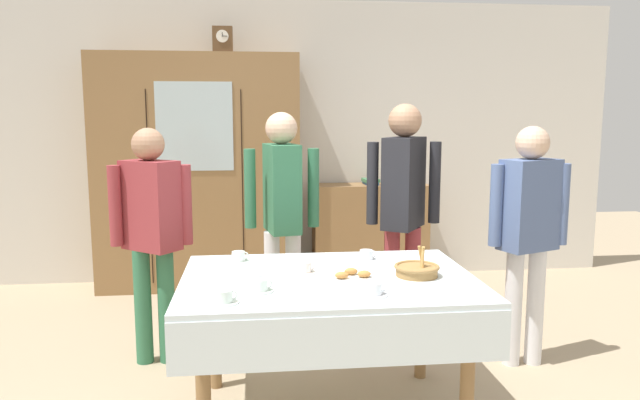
{
  "coord_description": "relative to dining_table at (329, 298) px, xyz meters",
  "views": [
    {
      "loc": [
        -0.38,
        -3.22,
        1.63
      ],
      "look_at": [
        0.0,
        0.2,
        1.13
      ],
      "focal_mm": 33.32,
      "sensor_mm": 36.0,
      "label": 1
    }
  ],
  "objects": [
    {
      "name": "tea_cup_mid_left",
      "position": [
        -0.48,
        0.39,
        0.13
      ],
      "size": [
        0.13,
        0.13,
        0.06
      ],
      "color": "silver",
      "rests_on": "dining_table"
    },
    {
      "name": "bread_basket",
      "position": [
        0.47,
        -0.01,
        0.14
      ],
      "size": [
        0.24,
        0.24,
        0.16
      ],
      "color": "#9E7542",
      "rests_on": "dining_table"
    },
    {
      "name": "tea_cup_center",
      "position": [
        0.17,
        -0.32,
        0.13
      ],
      "size": [
        0.13,
        0.13,
        0.06
      ],
      "color": "white",
      "rests_on": "dining_table"
    },
    {
      "name": "spoon_near_right",
      "position": [
        -0.38,
        0.07,
        0.11
      ],
      "size": [
        0.12,
        0.02,
        0.01
      ],
      "color": "silver",
      "rests_on": "dining_table"
    },
    {
      "name": "bookshelf_low",
      "position": [
        0.74,
        2.64,
        -0.2
      ],
      "size": [
        1.11,
        0.35,
        0.95
      ],
      "color": "olive",
      "rests_on": "ground"
    },
    {
      "name": "tea_cup_back_edge",
      "position": [
        -0.52,
        -0.36,
        0.13
      ],
      "size": [
        0.13,
        0.13,
        0.06
      ],
      "color": "silver",
      "rests_on": "dining_table"
    },
    {
      "name": "tea_cup_front_edge",
      "position": [
        -0.36,
        -0.2,
        0.13
      ],
      "size": [
        0.13,
        0.13,
        0.06
      ],
      "color": "silver",
      "rests_on": "dining_table"
    },
    {
      "name": "wall_cabinet",
      "position": [
        -0.9,
        2.59,
        0.41
      ],
      "size": [
        1.86,
        0.46,
        2.17
      ],
      "color": "olive",
      "rests_on": "ground"
    },
    {
      "name": "tea_cup_mid_right",
      "position": [
        -0.12,
        0.11,
        0.13
      ],
      "size": [
        0.13,
        0.13,
        0.06
      ],
      "color": "white",
      "rests_on": "dining_table"
    },
    {
      "name": "person_near_right_end",
      "position": [
        1.35,
        0.56,
        0.27
      ],
      "size": [
        0.52,
        0.32,
        1.55
      ],
      "color": "silver",
      "rests_on": "ground"
    },
    {
      "name": "person_behind_table_left",
      "position": [
        -1.04,
        0.85,
        0.26
      ],
      "size": [
        0.52,
        0.38,
        1.54
      ],
      "color": "#33704C",
      "rests_on": "ground"
    },
    {
      "name": "ground_plane",
      "position": [
        0.0,
        0.23,
        -0.67
      ],
      "size": [
        12.0,
        12.0,
        0.0
      ],
      "primitive_type": "plane",
      "color": "tan",
      "rests_on": "ground"
    },
    {
      "name": "mantel_clock",
      "position": [
        -0.65,
        2.59,
        1.62
      ],
      "size": [
        0.18,
        0.11,
        0.24
      ],
      "color": "brown",
      "rests_on": "wall_cabinet"
    },
    {
      "name": "back_wall",
      "position": [
        0.0,
        2.88,
        0.68
      ],
      "size": [
        6.4,
        0.1,
        2.7
      ],
      "primitive_type": "cube",
      "color": "silver",
      "rests_on": "ground"
    },
    {
      "name": "tea_cup_near_right",
      "position": [
        0.26,
        0.35,
        0.13
      ],
      "size": [
        0.13,
        0.13,
        0.06
      ],
      "color": "white",
      "rests_on": "dining_table"
    },
    {
      "name": "book_stack",
      "position": [
        0.74,
        2.64,
        0.31
      ],
      "size": [
        0.15,
        0.21,
        0.06
      ],
      "color": "#2D5184",
      "rests_on": "bookshelf_low"
    },
    {
      "name": "pastry_plate",
      "position": [
        0.12,
        -0.04,
        0.12
      ],
      "size": [
        0.28,
        0.28,
        0.05
      ],
      "color": "white",
      "rests_on": "dining_table"
    },
    {
      "name": "person_by_cabinet",
      "position": [
        -0.19,
        1.11,
        0.33
      ],
      "size": [
        0.52,
        0.39,
        1.64
      ],
      "color": "silver",
      "rests_on": "ground"
    },
    {
      "name": "spoon_back_edge",
      "position": [
        -0.13,
        0.35,
        0.11
      ],
      "size": [
        0.12,
        0.02,
        0.01
      ],
      "color": "silver",
      "rests_on": "dining_table"
    },
    {
      "name": "person_behind_table_right",
      "position": [
        0.65,
        1.0,
        0.37
      ],
      "size": [
        0.52,
        0.41,
        1.7
      ],
      "color": "#933338",
      "rests_on": "ground"
    },
    {
      "name": "dining_table",
      "position": [
        0.0,
        0.0,
        0.0
      ],
      "size": [
        1.54,
        1.09,
        0.78
      ],
      "color": "olive",
      "rests_on": "ground"
    }
  ]
}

